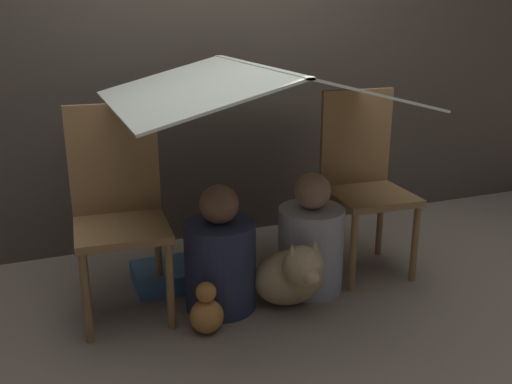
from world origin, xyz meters
The scene contains 10 objects.
ground_plane centered at (0.00, 0.00, 0.00)m, with size 8.80×8.80×0.00m, color gray.
wall_back centered at (0.00, 0.99, 1.25)m, with size 7.00×0.05×2.50m.
chair_left centered at (-0.66, 0.22, 0.53)m, with size 0.45×0.45×0.99m.
chair_right centered at (0.67, 0.22, 0.53)m, with size 0.44×0.44×0.99m.
sheet_canopy centered at (0.00, 0.13, 1.08)m, with size 1.33×1.13×0.18m.
person_front centered at (-0.22, 0.05, 0.26)m, with size 0.35×0.35×0.63m.
person_second centered at (0.28, 0.06, 0.26)m, with size 0.34×0.34×0.63m.
dog centered at (0.11, -0.08, 0.17)m, with size 0.37×0.39×0.38m.
floor_cushion centered at (-0.39, 0.38, 0.05)m, with size 0.39×0.31×0.10m.
plush_toy centered at (-0.35, -0.15, 0.10)m, with size 0.16×0.16×0.25m.
Camera 1 is at (-0.98, -2.36, 1.41)m, focal length 40.00 mm.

